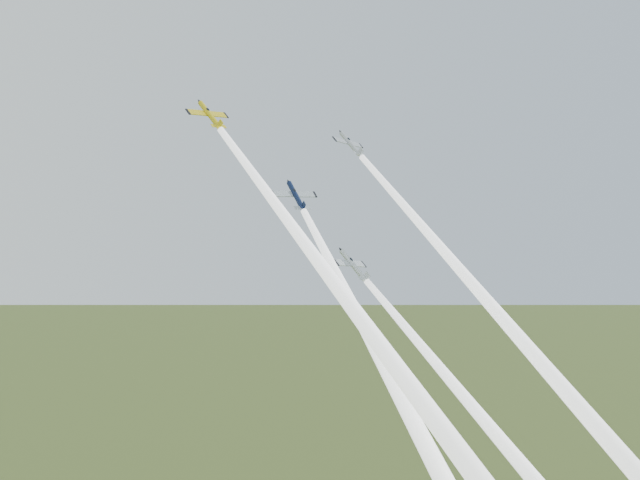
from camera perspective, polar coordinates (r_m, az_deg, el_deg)
The scene contains 8 objects.
plane_yellow at distance 113.22m, azimuth -7.86°, elevation 8.81°, with size 7.05×6.99×1.10m, color yellow, non-canonical shape.
smoke_trail_yellow at distance 93.65m, azimuth 2.49°, elevation -5.08°, with size 2.77×2.77×66.89m, color white, non-canonical shape.
plane_navy at distance 115.25m, azimuth -1.73°, elevation 3.17°, with size 7.25×7.19×1.14m, color #0D1839, non-canonical shape.
smoke_trail_navy at distance 96.52m, azimuth 5.26°, elevation -10.15°, with size 2.77×2.77×60.30m, color white, non-canonical shape.
plane_silver_right at distance 127.58m, azimuth 2.16°, elevation 6.87°, with size 6.89×6.84×1.08m, color #B6BCC5, non-canonical shape.
smoke_trail_silver_right at distance 112.58m, azimuth 12.90°, elevation -5.52°, with size 2.77×2.77×68.20m, color white, non-canonical shape.
plane_silver_low at distance 117.60m, azimuth 2.37°, elevation -1.79°, with size 7.58×7.52×1.19m, color silver, non-canonical shape.
smoke_trail_silver_low at distance 110.08m, azimuth 12.29°, elevation -13.22°, with size 2.77×2.77×55.12m, color white, non-canonical shape.
Camera 1 is at (-69.47, -95.81, 93.40)m, focal length 45.00 mm.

